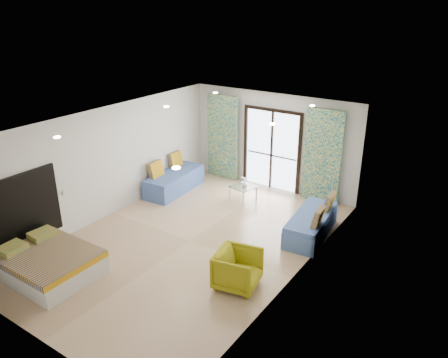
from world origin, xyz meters
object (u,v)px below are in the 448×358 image
Objects in this scene: bed at (49,263)px; daybed_left at (174,180)px; armchair at (238,268)px; coffee_table at (243,188)px; daybed_right at (312,224)px.

daybed_left reaches higher than bed.
daybed_left is 2.52× the size of armchair.
bed is 5.24m from coffee_table.
armchair is (1.94, -3.34, 0.06)m from coffee_table.
coffee_table is (-2.30, 0.78, 0.05)m from daybed_right.
daybed_left is (-0.64, 4.51, 0.05)m from bed.
armchair is (3.87, -2.77, 0.10)m from daybed_left.
daybed_right is 2.43m from coffee_table.
coffee_table is 3.86m from armchair.
bed is at bearing -86.39° from daybed_left.
daybed_right is at bearing 50.11° from bed.
coffee_table is at bearing 155.16° from daybed_right.
bed is 4.56m from daybed_left.
coffee_table is at bearing 75.76° from bed.
armchair is at bearing -104.19° from daybed_right.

